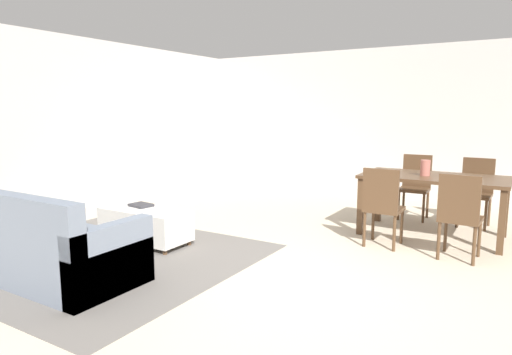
% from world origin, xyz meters
% --- Properties ---
extents(ground_plane, '(10.80, 10.80, 0.00)m').
position_xyz_m(ground_plane, '(0.00, 0.00, 0.00)').
color(ground_plane, beige).
extents(wall_back, '(9.00, 0.12, 2.70)m').
position_xyz_m(wall_back, '(0.00, 5.00, 1.35)').
color(wall_back, beige).
rests_on(wall_back, ground_plane).
extents(wall_left, '(0.12, 11.00, 2.70)m').
position_xyz_m(wall_left, '(-4.50, 0.50, 1.35)').
color(wall_left, beige).
rests_on(wall_left, ground_plane).
extents(area_rug, '(3.00, 2.80, 0.01)m').
position_xyz_m(area_rug, '(-2.15, -0.39, 0.00)').
color(area_rug, slate).
rests_on(area_rug, ground_plane).
extents(couch, '(1.93, 0.87, 0.86)m').
position_xyz_m(couch, '(-2.18, -1.06, 0.29)').
color(couch, slate).
rests_on(couch, ground_plane).
extents(ottoman_table, '(1.07, 0.51, 0.42)m').
position_xyz_m(ottoman_table, '(-2.12, 0.23, 0.24)').
color(ottoman_table, silver).
rests_on(ottoman_table, ground_plane).
extents(dining_table, '(1.69, 0.93, 0.76)m').
position_xyz_m(dining_table, '(0.70, 2.34, 0.67)').
color(dining_table, '#513823').
rests_on(dining_table, ground_plane).
extents(dining_chair_near_left, '(0.40, 0.40, 0.92)m').
position_xyz_m(dining_chair_near_left, '(0.30, 1.53, 0.52)').
color(dining_chair_near_left, '#513823').
rests_on(dining_chair_near_left, ground_plane).
extents(dining_chair_near_right, '(0.42, 0.42, 0.92)m').
position_xyz_m(dining_chair_near_right, '(1.11, 1.49, 0.52)').
color(dining_chair_near_right, '#513823').
rests_on(dining_chair_near_right, ground_plane).
extents(dining_chair_far_left, '(0.41, 0.41, 0.92)m').
position_xyz_m(dining_chair_far_left, '(0.31, 3.21, 0.52)').
color(dining_chair_far_left, '#513823').
rests_on(dining_chair_far_left, ground_plane).
extents(dining_chair_far_right, '(0.42, 0.42, 0.92)m').
position_xyz_m(dining_chair_far_right, '(1.11, 3.17, 0.52)').
color(dining_chair_far_right, '#513823').
rests_on(dining_chair_far_right, ground_plane).
extents(vase_centerpiece, '(0.12, 0.12, 0.20)m').
position_xyz_m(vase_centerpiece, '(0.60, 2.30, 0.86)').
color(vase_centerpiece, '#B26659').
rests_on(vase_centerpiece, dining_table).
extents(book_on_ottoman, '(0.29, 0.24, 0.03)m').
position_xyz_m(book_on_ottoman, '(-2.26, 0.31, 0.43)').
color(book_on_ottoman, '#333338').
rests_on(book_on_ottoman, ottoman_table).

